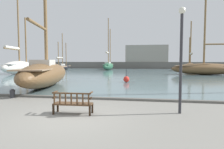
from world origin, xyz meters
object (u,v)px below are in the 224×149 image
Objects in this scene: sailboat_far_port at (19,66)px; sailboat_outer_port at (46,72)px; park_bench at (73,103)px; sailboat_mid_starboard at (108,65)px; lamp_post at (181,50)px; sailboat_far_starboard at (62,67)px; channel_buoy at (126,79)px; sailboat_nearest_port at (205,68)px; mooring_bollard at (12,93)px; sailboat_distant_harbor at (190,66)px.

sailboat_outer_port is (12.67, -14.71, -0.07)m from sailboat_far_port.
park_bench is 28.98m from sailboat_far_port.
sailboat_mid_starboard reaches higher than lamp_post.
channel_buoy is at bearing -54.64° from sailboat_far_starboard.
sailboat_nearest_port reaches higher than sailboat_mid_starboard.
sailboat_mid_starboard is at bearing 98.54° from park_bench.
channel_buoy is (6.85, -26.54, -0.73)m from sailboat_mid_starboard.
mooring_bollard is (0.57, -5.12, -0.95)m from sailboat_outer_port.
lamp_post reaches higher than mooring_bollard.
sailboat_far_port is at bearing 130.74° from sailboat_outer_port.
sailboat_nearest_port is (-0.79, -14.35, 0.05)m from sailboat_distant_harbor.
sailboat_far_port is at bearing 135.84° from lamp_post.
sailboat_outer_port reaches higher than park_bench.
lamp_post is (20.79, -35.67, 1.80)m from sailboat_far_starboard.
sailboat_far_starboard is 0.56× the size of sailboat_outer_port.
park_bench is 40.85m from sailboat_distant_harbor.
sailboat_far_starboard is 10.81m from sailboat_mid_starboard.
sailboat_far_port is at bearing 123.72° from mooring_bollard.
sailboat_nearest_port is 1.18× the size of sailboat_mid_starboard.
sailboat_nearest_port is 24.85m from lamp_post.
mooring_bollard is (-4.83, 2.80, -0.18)m from park_bench.
sailboat_far_starboard is 16.25× the size of mooring_bollard.
sailboat_distant_harbor is 2.47× the size of lamp_post.
sailboat_nearest_port is at bearing 43.74° from sailboat_outer_port.
lamp_post is (9.21, -1.97, 2.35)m from mooring_bollard.
sailboat_outer_port is at bearing 124.24° from park_bench.
sailboat_nearest_port is at bearing -38.27° from sailboat_mid_starboard.
sailboat_mid_starboard is (12.29, 15.77, -0.20)m from sailboat_far_port.
sailboat_distant_harbor is (12.69, 38.83, 0.60)m from park_bench.
sailboat_nearest_port is at bearing 3.50° from sailboat_far_port.
sailboat_nearest_port is 27.39m from mooring_bollard.
channel_buoy is at bearing -113.32° from sailboat_distant_harbor.
sailboat_far_starboard is 29.19m from sailboat_distant_harbor.
sailboat_far_starboard is 0.73× the size of sailboat_mid_starboard.
sailboat_outer_port reaches higher than channel_buoy.
channel_buoy reaches higher than mooring_bollard.
sailboat_distant_harbor is at bearing 59.66° from sailboat_outer_port.
sailboat_far_port is at bearing -127.94° from sailboat_mid_starboard.
sailboat_far_port is 31.32m from lamp_post.
lamp_post is (22.45, -21.80, 1.34)m from sailboat_far_port.
sailboat_far_port reaches higher than park_bench.
sailboat_nearest_port is 16.63m from channel_buoy.
mooring_bollard is 9.71m from lamp_post.
park_bench is 38.85m from sailboat_mid_starboard.
sailboat_nearest_port reaches higher than sailboat_far_port.
sailboat_outer_port is (11.01, -28.58, 0.40)m from sailboat_far_starboard.
sailboat_nearest_port reaches higher than channel_buoy.
sailboat_far_starboard is at bearing 111.07° from sailboat_outer_port.
sailboat_outer_port is at bearing -148.57° from channel_buoy.
mooring_bollard is at bearing 149.84° from park_bench.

